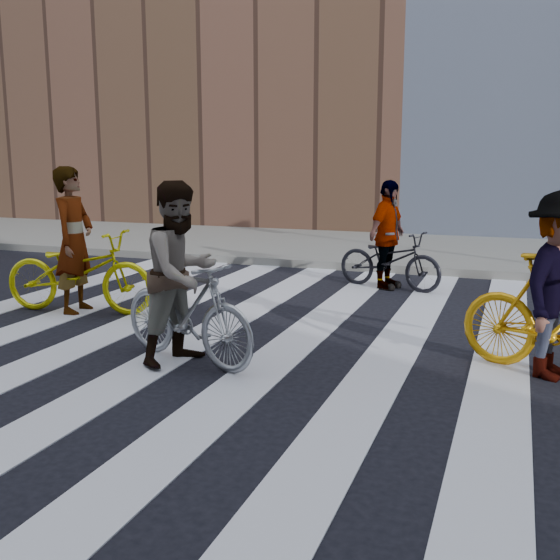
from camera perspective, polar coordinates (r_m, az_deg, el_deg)
The scene contains 10 objects.
ground at distance 7.42m, azimuth -3.22°, elevation -5.51°, with size 100.00×100.00×0.00m, color black.
sidewalk_far at distance 14.46m, azimuth 8.54°, elevation 2.67°, with size 100.00×5.00×0.15m, color gray.
zebra_crosswalk at distance 7.42m, azimuth -3.22°, elevation -5.46°, with size 8.25×10.00×0.01m.
bike_yellow_left at distance 9.14m, azimuth -17.10°, elevation 0.69°, with size 0.74×2.11×1.11m, color yellow.
bike_silver_mid at distance 6.67m, azimuth -8.13°, elevation -2.62°, with size 0.51×1.82×1.09m, color #989CA1.
bike_dark_rear at distance 10.48m, azimuth 9.52°, elevation 1.73°, with size 0.61×1.75×0.92m, color black.
rider_left at distance 9.11m, azimuth -17.50°, elevation 3.30°, with size 0.71×0.47×1.95m, color slate.
rider_mid at distance 6.62m, azimuth -8.60°, elevation 0.57°, with size 0.89×0.70×1.84m, color slate.
rider_right at distance 6.63m, azimuth 23.12°, elevation -0.44°, with size 1.15×0.66×1.78m, color slate.
rider_rear at distance 10.44m, azimuth 9.32°, elevation 3.90°, with size 1.00×0.42×1.71m, color slate.
Camera 1 is at (2.82, -6.55, 2.07)m, focal length 42.00 mm.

